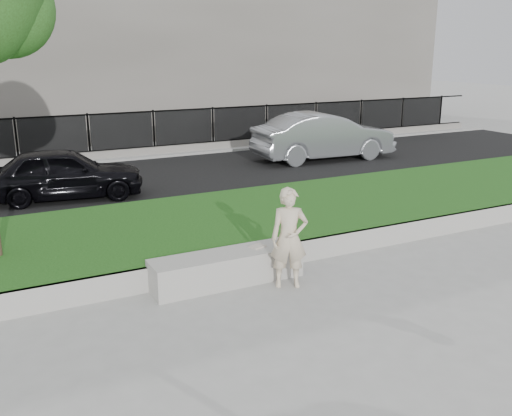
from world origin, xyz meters
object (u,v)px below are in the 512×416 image
book (257,246)px  car_silver (324,136)px  car_dark (64,173)px  man (289,238)px  stone_bench (227,268)px

book → car_silver: (6.58, 7.94, 0.30)m
car_dark → car_silver: (8.58, 1.41, 0.13)m
man → car_silver: bearing=77.8°
book → car_dark: bearing=91.4°
book → car_dark: size_ratio=0.06×
man → book: size_ratio=6.67×
stone_bench → man: bearing=-33.8°
man → stone_bench: bearing=170.6°
stone_bench → man: man is taller
stone_bench → book: (0.56, 0.02, 0.27)m
car_silver → book: bearing=143.8°
man → car_silver: same height
stone_bench → man: 1.13m
book → car_silver: bearing=34.8°
stone_bench → car_dark: bearing=102.3°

